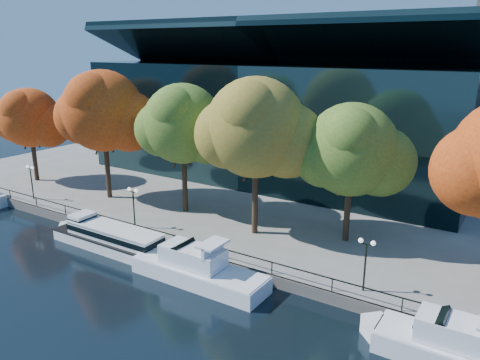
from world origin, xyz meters
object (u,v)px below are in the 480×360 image
Objects in this scene: cruiser_near at (194,267)px; lamp_0 at (31,174)px; tour_boat at (109,236)px; tree_2 at (184,126)px; lamp_1 at (133,199)px; cruiser_far at (456,347)px; tree_1 at (104,113)px; tree_4 at (353,152)px; tree_3 at (257,130)px; tree_0 at (30,119)px; lamp_2 at (366,253)px.

lamp_0 is (-26.72, 3.96, 2.82)m from cruiser_near.
tree_2 is at bearing 81.22° from tour_boat.
cruiser_near is at bearing -20.80° from lamp_1.
lamp_0 is at bearing 175.25° from cruiser_far.
tree_1 is 1.17× the size of tree_4.
tour_boat is 16.70m from lamp_0.
cruiser_far is at bearing -19.71° from tree_2.
cruiser_far is 0.77× the size of tree_3.
tree_2 is at bearing 19.92° from lamp_0.
lamp_0 is at bearing 168.64° from tour_boat.
tree_0 is at bearing 159.83° from tour_boat.
tree_4 is at bearing 5.78° from tree_1.
cruiser_far is 0.94× the size of tree_0.
lamp_2 is at bearing 17.50° from cruiser_near.
tree_3 is at bearing -159.45° from tree_4.
tree_3 is at bearing 25.45° from lamp_1.
tree_3 is 8.63m from tree_4.
tree_1 is at bearing 0.54° from tree_0.
lamp_1 is (16.30, 0.00, 0.00)m from lamp_0.
cruiser_far is 0.77× the size of tree_1.
tree_0 is 0.89× the size of tree_2.
tree_0 is at bearing 170.35° from cruiser_far.
lamp_2 is at bearing -22.91° from tree_3.
cruiser_near is 11.50m from lamp_1.
tree_2 is at bearing -174.31° from tree_4.
cruiser_near is 1.13× the size of cruiser_far.
tree_4 reaches higher than lamp_2.
tour_boat is 10.61m from cruiser_near.
lamp_1 reaches higher than cruiser_far.
cruiser_near is at bearing -8.43° from lamp_0.
tree_3 is at bearing 157.09° from lamp_2.
tree_2 is at bearing 172.54° from tree_3.
lamp_2 reaches higher than tour_boat.
tree_3 is 3.65× the size of lamp_0.
lamp_2 is at bearing -16.43° from tree_2.
tour_boat is 1.13× the size of tree_4.
tree_1 is (-39.11, 9.12, 9.81)m from cruiser_far.
tree_0 is at bearing 173.60° from lamp_2.
cruiser_far is at bearing -13.13° from tree_1.
tree_2 is at bearing 163.57° from lamp_2.
tree_3 is (33.83, -0.01, 1.77)m from tree_0.
tree_1 reaches higher than lamp_1.
cruiser_near is 0.87× the size of tree_1.
cruiser_near is 23.87m from tree_1.
lamp_0 is (-17.62, -6.39, -6.34)m from tree_2.
tour_boat is at bearing -98.78° from tree_2.
tour_boat is 0.97× the size of tree_3.
lamp_2 is (23.14, 3.24, 2.83)m from tour_boat.
tree_3 is at bearing 87.57° from cruiser_near.
lamp_1 and lamp_2 have the same top height.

